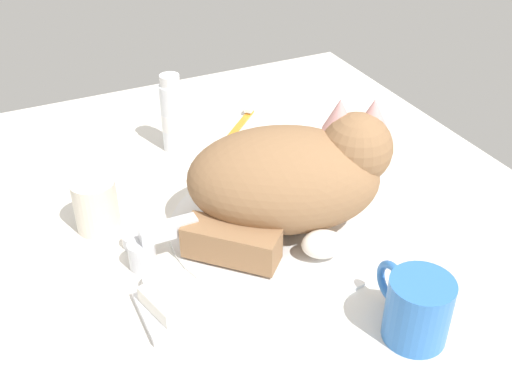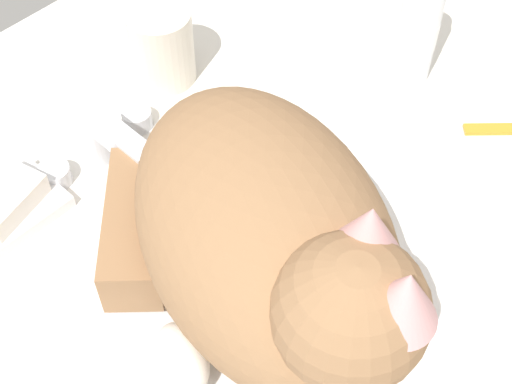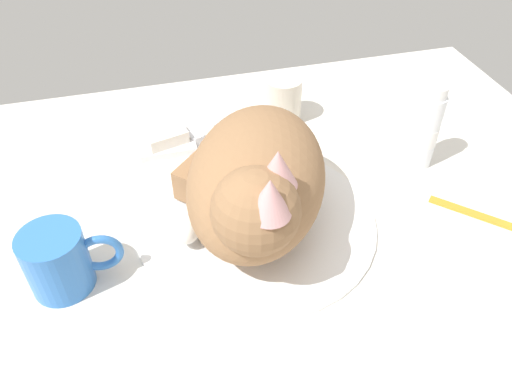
{
  "view_description": "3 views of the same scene",
  "coord_description": "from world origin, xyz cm",
  "px_view_note": "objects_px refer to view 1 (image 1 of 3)",
  "views": [
    {
      "loc": [
        -63.1,
        34.22,
        54.33
      ],
      "look_at": [
        2.41,
        3.01,
        5.3
      ],
      "focal_mm": 43.69,
      "sensor_mm": 36.0,
      "label": 1
    },
    {
      "loc": [
        -22.47,
        -20.88,
        51.82
      ],
      "look_at": [
        2.46,
        3.12,
        7.46
      ],
      "focal_mm": 52.72,
      "sensor_mm": 36.0,
      "label": 2
    },
    {
      "loc": [
        -12.66,
        -47.26,
        49.25
      ],
      "look_at": [
        -0.6,
        -1.8,
        7.39
      ],
      "focal_mm": 35.41,
      "sensor_mm": 36.0,
      "label": 3
    }
  ],
  "objects_px": {
    "faucet": "(150,249)",
    "rinse_cup": "(96,205)",
    "cat": "(294,176)",
    "toothpaste_bottle": "(173,116)",
    "soap_bar": "(167,300)",
    "coffee_mug": "(416,308)",
    "toothbrush": "(240,123)"
  },
  "relations": [
    {
      "from": "rinse_cup",
      "to": "toothpaste_bottle",
      "type": "bearing_deg",
      "value": -45.89
    },
    {
      "from": "cat",
      "to": "toothpaste_bottle",
      "type": "distance_m",
      "value": 0.3
    },
    {
      "from": "coffee_mug",
      "to": "toothbrush",
      "type": "height_order",
      "value": "coffee_mug"
    },
    {
      "from": "rinse_cup",
      "to": "cat",
      "type": "bearing_deg",
      "value": -114.84
    },
    {
      "from": "rinse_cup",
      "to": "soap_bar",
      "type": "distance_m",
      "value": 0.21
    },
    {
      "from": "soap_bar",
      "to": "coffee_mug",
      "type": "bearing_deg",
      "value": -121.9
    },
    {
      "from": "faucet",
      "to": "toothbrush",
      "type": "xyz_separation_m",
      "value": [
        0.31,
        -0.27,
        -0.02
      ]
    },
    {
      "from": "coffee_mug",
      "to": "soap_bar",
      "type": "xyz_separation_m",
      "value": [
        0.15,
        0.25,
        -0.02
      ]
    },
    {
      "from": "faucet",
      "to": "rinse_cup",
      "type": "xyz_separation_m",
      "value": [
        0.11,
        0.04,
        0.01
      ]
    },
    {
      "from": "rinse_cup",
      "to": "toothbrush",
      "type": "relative_size",
      "value": 0.73
    },
    {
      "from": "coffee_mug",
      "to": "toothbrush",
      "type": "relative_size",
      "value": 1.09
    },
    {
      "from": "cat",
      "to": "coffee_mug",
      "type": "height_order",
      "value": "cat"
    },
    {
      "from": "cat",
      "to": "rinse_cup",
      "type": "height_order",
      "value": "cat"
    },
    {
      "from": "toothpaste_bottle",
      "to": "toothbrush",
      "type": "relative_size",
      "value": 1.3
    },
    {
      "from": "toothpaste_bottle",
      "to": "coffee_mug",
      "type": "bearing_deg",
      "value": -168.72
    },
    {
      "from": "cat",
      "to": "soap_bar",
      "type": "xyz_separation_m",
      "value": [
        -0.09,
        0.22,
        -0.06
      ]
    },
    {
      "from": "cat",
      "to": "toothpaste_bottle",
      "type": "relative_size",
      "value": 2.35
    },
    {
      "from": "rinse_cup",
      "to": "toothpaste_bottle",
      "type": "distance_m",
      "value": 0.24
    },
    {
      "from": "cat",
      "to": "soap_bar",
      "type": "bearing_deg",
      "value": 112.54
    },
    {
      "from": "cat",
      "to": "coffee_mug",
      "type": "xyz_separation_m",
      "value": [
        -0.24,
        -0.03,
        -0.04
      ]
    },
    {
      "from": "faucet",
      "to": "toothbrush",
      "type": "relative_size",
      "value": 1.16
    },
    {
      "from": "cat",
      "to": "soap_bar",
      "type": "distance_m",
      "value": 0.24
    },
    {
      "from": "faucet",
      "to": "rinse_cup",
      "type": "distance_m",
      "value": 0.12
    },
    {
      "from": "rinse_cup",
      "to": "toothbrush",
      "type": "bearing_deg",
      "value": -57.63
    },
    {
      "from": "faucet",
      "to": "cat",
      "type": "distance_m",
      "value": 0.22
    },
    {
      "from": "faucet",
      "to": "soap_bar",
      "type": "bearing_deg",
      "value": 174.44
    },
    {
      "from": "coffee_mug",
      "to": "toothpaste_bottle",
      "type": "xyz_separation_m",
      "value": [
        0.53,
        0.11,
        0.02
      ]
    },
    {
      "from": "toothpaste_bottle",
      "to": "toothbrush",
      "type": "height_order",
      "value": "toothpaste_bottle"
    },
    {
      "from": "faucet",
      "to": "toothpaste_bottle",
      "type": "distance_m",
      "value": 0.31
    },
    {
      "from": "rinse_cup",
      "to": "toothpaste_bottle",
      "type": "height_order",
      "value": "toothpaste_bottle"
    },
    {
      "from": "rinse_cup",
      "to": "soap_bar",
      "type": "bearing_deg",
      "value": -170.82
    },
    {
      "from": "soap_bar",
      "to": "toothpaste_bottle",
      "type": "bearing_deg",
      "value": -20.5
    }
  ]
}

